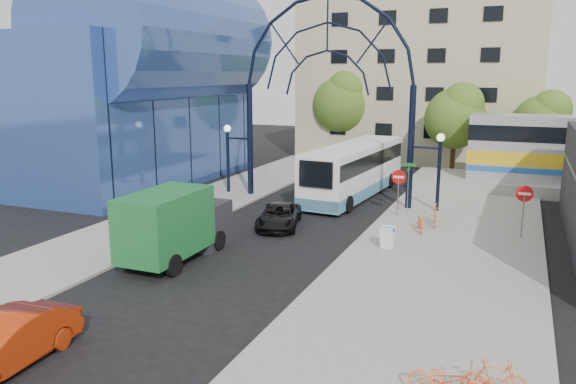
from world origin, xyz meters
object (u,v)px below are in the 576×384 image
at_px(tree_north_c, 544,120).
at_px(stop_sign, 399,181).
at_px(do_not_enter_sign, 524,199).
at_px(street_name_sign, 408,177).
at_px(gateway_arch, 327,57).
at_px(bike_near_a, 421,222).
at_px(green_truck, 176,224).
at_px(bike_far_a, 447,380).
at_px(red_sedan, 5,343).
at_px(black_suv, 279,216).
at_px(bike_far_b, 494,378).
at_px(bike_near_b, 435,215).
at_px(sandwich_board, 387,235).
at_px(city_bus, 355,169).
at_px(tree_north_a, 457,115).
at_px(tree_north_b, 343,101).

bearing_deg(tree_north_c, stop_sign, -114.69).
bearing_deg(do_not_enter_sign, street_name_sign, 155.84).
xyz_separation_m(gateway_arch, bike_near_a, (6.47, -4.65, -8.00)).
distance_m(green_truck, bike_far_a, 13.53).
relative_size(street_name_sign, red_sedan, 0.66).
relative_size(black_suv, bike_far_a, 2.25).
distance_m(tree_north_c, bike_far_b, 32.58).
height_order(tree_north_c, bike_far_b, tree_north_c).
height_order(red_sedan, bike_near_b, red_sedan).
distance_m(sandwich_board, green_truck, 9.05).
xyz_separation_m(city_bus, bike_far_a, (8.38, -21.32, -1.10)).
bearing_deg(gateway_arch, bike_near_b, -25.35).
height_order(street_name_sign, bike_near_a, street_name_sign).
height_order(tree_north_a, bike_far_b, tree_north_a).
xyz_separation_m(green_truck, bike_far_a, (11.80, -6.57, -0.89)).
relative_size(do_not_enter_sign, bike_far_b, 1.62).
relative_size(bike_far_a, bike_far_b, 1.21).
bearing_deg(bike_near_a, sandwich_board, -120.55).
distance_m(tree_north_c, bike_near_b, 18.34).
xyz_separation_m(gateway_arch, street_name_sign, (5.20, -1.40, -6.43)).
bearing_deg(stop_sign, bike_far_b, -70.81).
bearing_deg(city_bus, do_not_enter_sign, -28.41).
distance_m(gateway_arch, stop_sign, 8.37).
relative_size(red_sedan, bike_near_a, 2.55).
height_order(tree_north_a, red_sedan, tree_north_a).
distance_m(sandwich_board, bike_far_a, 11.61).
height_order(black_suv, bike_near_b, bike_near_b).
height_order(gateway_arch, red_sedan, gateway_arch).
xyz_separation_m(city_bus, black_suv, (-1.45, -8.60, -1.13)).
height_order(do_not_enter_sign, black_suv, do_not_enter_sign).
relative_size(tree_north_b, bike_near_b, 4.51).
xyz_separation_m(tree_north_a, city_bus, (-4.99, -9.56, -2.90)).
bearing_deg(black_suv, bike_near_a, -1.94).
relative_size(gateway_arch, bike_near_b, 7.69).
bearing_deg(stop_sign, city_bus, 130.08).
distance_m(street_name_sign, green_truck, 13.31).
distance_m(stop_sign, tree_north_a, 14.23).
distance_m(do_not_enter_sign, bike_far_a, 15.09).
distance_m(street_name_sign, bike_near_a, 3.82).
relative_size(gateway_arch, green_truck, 2.29).
height_order(black_suv, bike_far_a, black_suv).
relative_size(bike_near_a, bike_far_a, 0.91).
distance_m(do_not_enter_sign, street_name_sign, 6.36).
distance_m(tree_north_b, bike_far_b, 37.51).
distance_m(tree_north_b, bike_near_a, 23.51).
distance_m(gateway_arch, sandwich_board, 12.52).
bearing_deg(tree_north_a, do_not_enter_sign, -72.97).
relative_size(stop_sign, tree_north_a, 0.36).
relative_size(tree_north_a, red_sedan, 1.64).
relative_size(green_truck, bike_far_b, 3.89).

